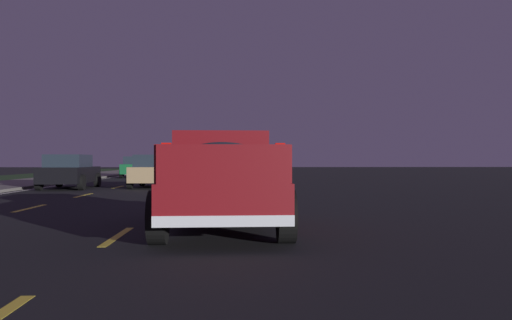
{
  "coord_description": "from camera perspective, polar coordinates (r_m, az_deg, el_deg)",
  "views": [
    {
      "loc": [
        -0.58,
        -3.72,
        1.31
      ],
      "look_at": [
        12.42,
        -4.26,
        1.31
      ],
      "focal_mm": 39.69,
      "sensor_mm": 36.0,
      "label": 1
    }
  ],
  "objects": [
    {
      "name": "sedan_black",
      "position": [
        26.99,
        -18.28,
        -1.09
      ],
      "size": [
        4.42,
        2.06,
        1.54
      ],
      "color": "black",
      "rests_on": "ground"
    },
    {
      "name": "sedan_green",
      "position": [
        42.7,
        -11.85,
        -0.67
      ],
      "size": [
        4.41,
        2.04,
        1.54
      ],
      "color": "#14592D",
      "rests_on": "ground"
    },
    {
      "name": "sedan_red",
      "position": [
        40.06,
        -2.41,
        -0.72
      ],
      "size": [
        4.43,
        2.08,
        1.54
      ],
      "color": "maroon",
      "rests_on": "ground"
    },
    {
      "name": "sedan_tan",
      "position": [
        27.2,
        -10.13,
        -1.08
      ],
      "size": [
        4.44,
        2.1,
        1.54
      ],
      "color": "#9E845B",
      "rests_on": "ground"
    },
    {
      "name": "lane_markings",
      "position": [
        31.32,
        -14.82,
        -2.36
      ],
      "size": [
        108.0,
        7.04,
        0.01
      ],
      "color": "yellow",
      "rests_on": "ground"
    },
    {
      "name": "sidewalk_shoulder",
      "position": [
        29.78,
        -24.42,
        -2.38
      ],
      "size": [
        108.0,
        4.0,
        0.12
      ],
      "primitive_type": "cube",
      "color": "slate",
      "rests_on": "ground"
    },
    {
      "name": "pickup_truck",
      "position": [
        10.68,
        -3.56,
        -1.75
      ],
      "size": [
        5.49,
        2.4,
        1.87
      ],
      "color": "maroon",
      "rests_on": "ground"
    },
    {
      "name": "ground",
      "position": [
        27.86,
        -10.06,
        -2.67
      ],
      "size": [
        144.0,
        144.0,
        0.0
      ],
      "primitive_type": "plane",
      "color": "black"
    }
  ]
}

